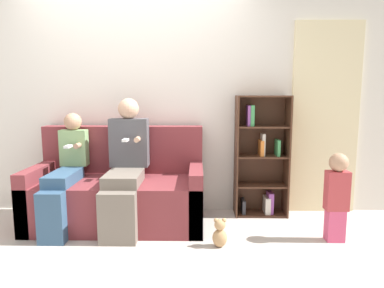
# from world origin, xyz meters

# --- Properties ---
(ground_plane) EXTENTS (14.00, 14.00, 0.00)m
(ground_plane) POSITION_xyz_m (0.00, 0.00, 0.00)
(ground_plane) COLOR #BCB2A8
(back_wall) EXTENTS (10.00, 0.06, 2.55)m
(back_wall) POSITION_xyz_m (0.00, 0.96, 1.27)
(back_wall) COLOR silver
(back_wall) RESTS_ON ground_plane
(curtain_panel) EXTENTS (0.73, 0.04, 2.10)m
(curtain_panel) POSITION_xyz_m (2.10, 0.91, 1.05)
(curtain_panel) COLOR beige
(curtain_panel) RESTS_ON ground_plane
(couch) EXTENTS (1.72, 0.83, 0.98)m
(couch) POSITION_xyz_m (-0.11, 0.52, 0.32)
(couch) COLOR maroon
(couch) RESTS_ON ground_plane
(adult_seated) EXTENTS (0.39, 0.78, 1.28)m
(adult_seated) POSITION_xyz_m (-0.01, 0.40, 0.66)
(adult_seated) COLOR #70665B
(adult_seated) RESTS_ON ground_plane
(child_seated) EXTENTS (0.28, 0.78, 1.13)m
(child_seated) POSITION_xyz_m (-0.60, 0.36, 0.57)
(child_seated) COLOR #335170
(child_seated) RESTS_ON ground_plane
(toddler_standing) EXTENTS (0.20, 0.17, 0.81)m
(toddler_standing) POSITION_xyz_m (1.94, 0.10, 0.44)
(toddler_standing) COLOR #DB4C75
(toddler_standing) RESTS_ON ground_plane
(bookshelf) EXTENTS (0.56, 0.28, 1.31)m
(bookshelf) POSITION_xyz_m (1.39, 0.82, 0.63)
(bookshelf) COLOR #4C2D1E
(bookshelf) RESTS_ON ground_plane
(teddy_bear) EXTENTS (0.13, 0.11, 0.26)m
(teddy_bear) POSITION_xyz_m (0.89, -0.05, 0.12)
(teddy_bear) COLOR tan
(teddy_bear) RESTS_ON ground_plane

